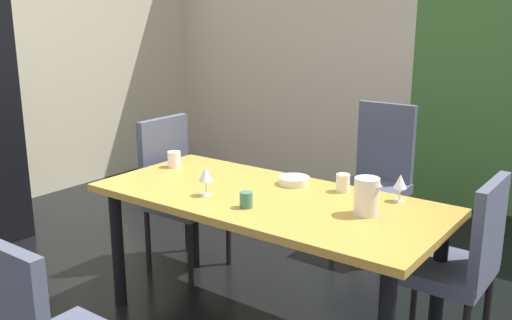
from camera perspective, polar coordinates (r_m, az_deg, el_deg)
name	(u,v)px	position (r m, az deg, el deg)	size (l,w,h in m)	color
ground_plane	(199,310)	(3.45, -5.72, -14.69)	(5.41, 5.63, 0.02)	black
back_panel_interior	(282,36)	(5.99, 2.65, 12.24)	(2.86, 0.10, 2.85)	beige
dining_table	(267,212)	(3.00, 1.08, -5.19)	(1.85, 0.84, 0.75)	#BB8C37
chair_left_far	(178,187)	(3.81, -7.83, -2.68)	(0.44, 0.44, 1.00)	#474C5D
chair_head_far	(378,173)	(4.13, 12.06, -1.25)	(0.44, 0.45, 1.05)	#474C5D
chair_right_far	(459,259)	(2.93, 19.62, -9.33)	(0.44, 0.44, 0.94)	#474C5D
wine_glass_corner	(206,175)	(2.96, -5.04, -1.47)	(0.07, 0.07, 0.16)	silver
wine_glass_left	(400,182)	(2.95, 14.23, -2.17)	(0.07, 0.07, 0.14)	silver
serving_bowl_near_window	(294,181)	(3.17, 3.83, -2.06)	(0.17, 0.17, 0.04)	beige
cup_rear	(174,159)	(3.54, -8.18, 0.07)	(0.08, 0.08, 0.10)	white
cup_east	(343,183)	(3.06, 8.69, -2.27)	(0.07, 0.07, 0.10)	silver
cup_near_shelf	(246,200)	(2.79, -0.99, -3.99)	(0.06, 0.06, 0.08)	#3A715C
pitcher_front	(367,196)	(2.73, 11.02, -3.56)	(0.13, 0.12, 0.18)	silver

